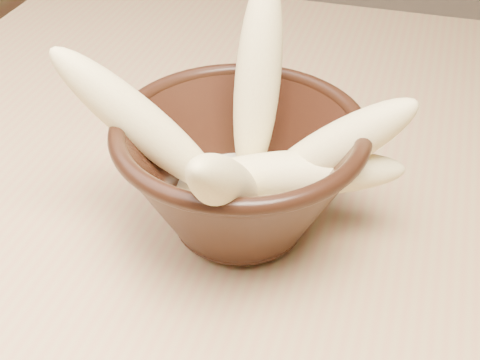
# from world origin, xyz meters

# --- Properties ---
(table) EXTENTS (1.20, 0.80, 0.75)m
(table) POSITION_xyz_m (0.00, 0.00, 0.67)
(table) COLOR tan
(table) RESTS_ON ground
(bowl) EXTENTS (0.21, 0.21, 0.11)m
(bowl) POSITION_xyz_m (-0.14, -0.13, 0.82)
(bowl) COLOR black
(bowl) RESTS_ON table
(milk_puddle) EXTENTS (0.12, 0.12, 0.02)m
(milk_puddle) POSITION_xyz_m (-0.14, -0.13, 0.79)
(milk_puddle) COLOR beige
(milk_puddle) RESTS_ON bowl
(banana_upright) EXTENTS (0.04, 0.10, 0.18)m
(banana_upright) POSITION_xyz_m (-0.14, -0.08, 0.88)
(banana_upright) COLOR #E6C788
(banana_upright) RESTS_ON bowl
(banana_left) EXTENTS (0.16, 0.07, 0.15)m
(banana_left) POSITION_xyz_m (-0.22, -0.15, 0.86)
(banana_left) COLOR #E6C788
(banana_left) RESTS_ON bowl
(banana_right) EXTENTS (0.15, 0.06, 0.13)m
(banana_right) POSITION_xyz_m (-0.06, -0.11, 0.84)
(banana_right) COLOR #E6C788
(banana_right) RESTS_ON bowl
(banana_across) EXTENTS (0.18, 0.08, 0.05)m
(banana_across) POSITION_xyz_m (-0.09, -0.13, 0.82)
(banana_across) COLOR #E6C788
(banana_across) RESTS_ON bowl
(banana_front) EXTENTS (0.04, 0.15, 0.15)m
(banana_front) POSITION_xyz_m (-0.13, -0.20, 0.85)
(banana_front) COLOR #E6C788
(banana_front) RESTS_ON bowl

